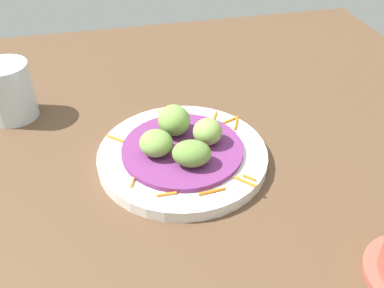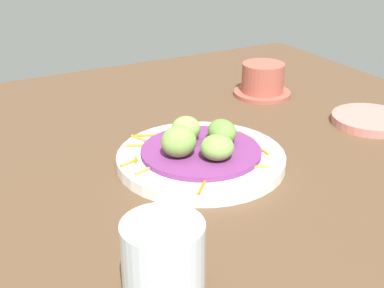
# 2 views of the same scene
# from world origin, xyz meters

# --- Properties ---
(table_surface) EXTENTS (1.10, 1.10, 0.02)m
(table_surface) POSITION_xyz_m (0.00, 0.00, 0.01)
(table_surface) COLOR brown
(table_surface) RESTS_ON ground
(main_plate) EXTENTS (0.25, 0.25, 0.02)m
(main_plate) POSITION_xyz_m (-0.01, 0.02, 0.03)
(main_plate) COLOR white
(main_plate) RESTS_ON table_surface
(cabbage_bed) EXTENTS (0.18, 0.18, 0.01)m
(cabbage_bed) POSITION_xyz_m (-0.01, 0.02, 0.04)
(cabbage_bed) COLOR #702D6B
(cabbage_bed) RESTS_ON main_plate
(carrot_garnish) EXTENTS (0.22, 0.23, 0.00)m
(carrot_garnish) POSITION_xyz_m (0.02, 0.03, 0.04)
(carrot_garnish) COLOR orange
(carrot_garnish) RESTS_ON main_plate
(guac_scoop_left) EXTENTS (0.06, 0.06, 0.04)m
(guac_scoop_left) POSITION_xyz_m (-0.00, -0.02, 0.06)
(guac_scoop_left) COLOR olive
(guac_scoop_left) RESTS_ON cabbage_bed
(guac_scoop_center) EXTENTS (0.06, 0.06, 0.04)m
(guac_scoop_center) POSITION_xyz_m (0.03, 0.02, 0.06)
(guac_scoop_center) COLOR #84A851
(guac_scoop_center) RESTS_ON cabbage_bed
(guac_scoop_right) EXTENTS (0.05, 0.06, 0.05)m
(guac_scoop_right) POSITION_xyz_m (-0.01, 0.06, 0.07)
(guac_scoop_right) COLOR #759E47
(guac_scoop_right) RESTS_ON cabbage_bed
(guac_scoop_back) EXTENTS (0.06, 0.06, 0.04)m
(guac_scoop_back) POSITION_xyz_m (-0.04, 0.01, 0.06)
(guac_scoop_back) COLOR #759E47
(guac_scoop_back) RESTS_ON cabbage_bed
(side_plate_small) EXTENTS (0.14, 0.14, 0.01)m
(side_plate_small) POSITION_xyz_m (-0.01, -0.33, 0.03)
(side_plate_small) COLOR tan
(side_plate_small) RESTS_ON table_surface
(terracotta_bowl) EXTENTS (0.12, 0.12, 0.07)m
(terracotta_bowl) POSITION_xyz_m (0.21, -0.25, 0.05)
(terracotta_bowl) COLOR #A85142
(terracotta_bowl) RESTS_ON table_surface
(water_glass) EXTENTS (0.08, 0.08, 0.10)m
(water_glass) POSITION_xyz_m (-0.26, 0.20, 0.07)
(water_glass) COLOR silver
(water_glass) RESTS_ON table_surface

